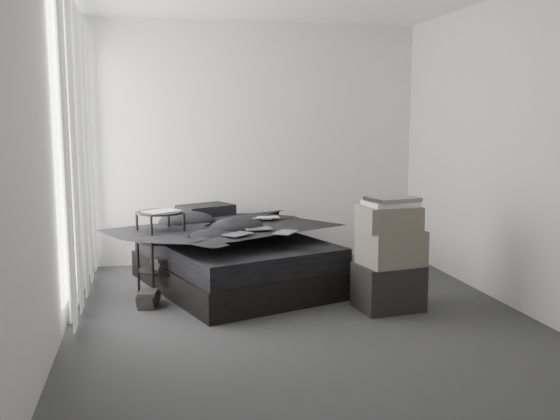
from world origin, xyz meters
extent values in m
cube|color=#353538|center=(0.00, 0.00, 0.00)|extent=(3.60, 4.20, 0.01)
cube|color=silver|center=(0.00, 2.10, 1.30)|extent=(3.60, 0.01, 2.60)
cube|color=silver|center=(0.00, -2.10, 1.30)|extent=(3.60, 0.01, 2.60)
cube|color=silver|center=(-1.80, 0.00, 1.30)|extent=(0.01, 4.20, 2.60)
cube|color=silver|center=(1.80, 0.00, 1.30)|extent=(0.01, 4.20, 2.60)
cube|color=white|center=(-1.78, 0.90, 1.35)|extent=(0.02, 2.00, 2.30)
cube|color=white|center=(-1.73, 0.90, 1.28)|extent=(0.06, 2.12, 2.48)
cube|color=black|center=(-0.38, 1.02, 0.13)|extent=(1.94, 2.22, 0.25)
cube|color=black|center=(-0.38, 1.02, 0.35)|extent=(1.87, 2.15, 0.20)
imported|color=black|center=(-0.37, 0.98, 0.56)|extent=(1.82, 1.95, 0.22)
cube|color=black|center=(-0.66, 1.69, 0.51)|extent=(0.65, 0.54, 0.13)
cube|color=black|center=(-0.60, 1.69, 0.64)|extent=(0.63, 0.55, 0.12)
imported|color=silver|center=(-0.07, 1.18, 0.68)|extent=(0.30, 0.20, 0.02)
cube|color=black|center=(-0.43, 0.48, 0.67)|extent=(0.28, 0.27, 0.01)
cube|color=black|center=(-0.22, 0.69, 0.68)|extent=(0.25, 0.18, 0.01)
cube|color=black|center=(-0.02, 0.48, 0.68)|extent=(0.26, 0.28, 0.01)
cylinder|color=black|center=(-1.07, 0.88, 0.38)|extent=(0.54, 0.54, 0.75)
cube|color=white|center=(-1.05, 0.87, 0.76)|extent=(0.36, 0.34, 0.02)
cube|color=black|center=(-1.19, 0.51, 0.07)|extent=(0.19, 0.23, 0.15)
cube|color=black|center=(0.77, 0.07, 0.19)|extent=(0.55, 0.46, 0.38)
cube|color=#6C6255|center=(0.78, 0.06, 0.52)|extent=(0.54, 0.46, 0.29)
cube|color=#6C6255|center=(0.75, 0.06, 0.77)|extent=(0.48, 0.39, 0.20)
cube|color=silver|center=(0.77, 0.07, 0.89)|extent=(0.42, 0.35, 0.04)
cube|color=silver|center=(0.78, 0.06, 0.92)|extent=(0.43, 0.37, 0.04)
camera|label=1|loc=(-1.15, -4.67, 1.57)|focal=40.00mm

